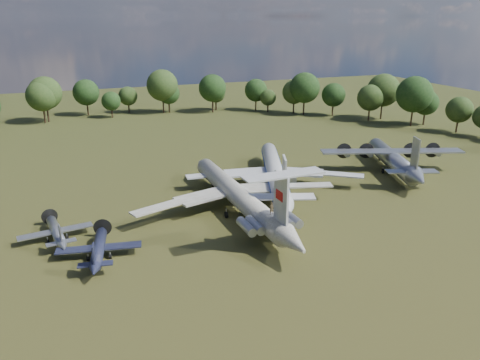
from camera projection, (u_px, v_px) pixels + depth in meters
name	position (u px, v px, depth m)	size (l,w,h in m)	color
ground	(202.00, 212.00, 77.63)	(300.00, 300.00, 0.00)	#203612
il62_airliner	(237.00, 199.00, 77.17)	(35.33, 45.93, 4.50)	silver
tu104_jet	(275.00, 176.00, 88.03)	(33.34, 44.45, 4.44)	silver
an12_transport	(392.00, 162.00, 97.05)	(29.42, 32.88, 4.33)	#999BA0
small_prop_west	(99.00, 251.00, 62.39)	(11.17, 15.24, 2.23)	black
small_prop_northwest	(57.00, 234.00, 67.50)	(10.39, 14.17, 2.08)	#ABAEB4
person_on_il62	(271.00, 208.00, 65.12)	(0.68, 0.45, 1.87)	olive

